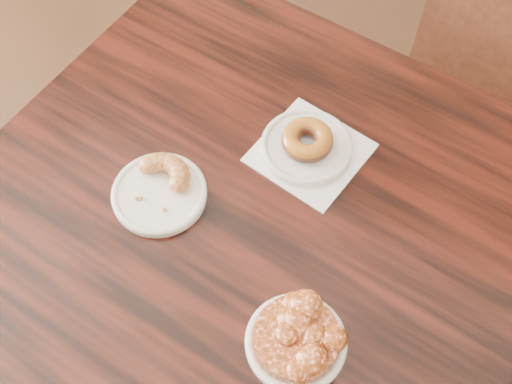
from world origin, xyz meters
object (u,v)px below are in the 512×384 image
at_px(glazed_donut, 307,140).
at_px(apple_fritter, 297,337).
at_px(chair_far, 512,67).
at_px(cruller_fragment, 158,187).
at_px(cafe_table, 250,313).

xyz_separation_m(glazed_donut, apple_fritter, (0.11, -0.33, 0.00)).
relative_size(chair_far, cruller_fragment, 7.94).
distance_m(cafe_table, chair_far, 0.91).
xyz_separation_m(chair_far, cruller_fragment, (-0.51, -0.83, 0.33)).
bearing_deg(chair_far, cafe_table, 84.51).
distance_m(chair_far, apple_fritter, 1.05).
height_order(chair_far, glazed_donut, chair_far).
distance_m(glazed_donut, cruller_fragment, 0.27).
bearing_deg(apple_fritter, glazed_donut, 109.32).
height_order(cafe_table, chair_far, chair_far).
xyz_separation_m(cafe_table, glazed_donut, (0.03, 0.19, 0.41)).
distance_m(cafe_table, cruller_fragment, 0.43).
bearing_deg(glazed_donut, apple_fritter, -70.68).
height_order(glazed_donut, apple_fritter, apple_fritter).
bearing_deg(cruller_fragment, glazed_donut, 44.42).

